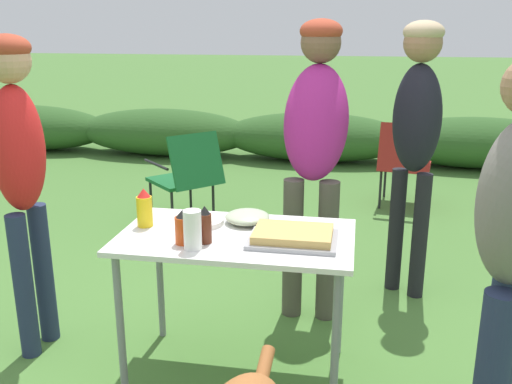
{
  "coord_description": "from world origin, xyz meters",
  "views": [
    {
      "loc": [
        0.54,
        -2.46,
        1.69
      ],
      "look_at": [
        0.06,
        0.21,
        0.89
      ],
      "focal_mm": 40.0,
      "sensor_mm": 36.0,
      "label": 1
    }
  ],
  "objects": [
    {
      "name": "standing_person_in_red_jacket",
      "position": [
        -1.11,
        0.05,
        1.06
      ],
      "size": [
        0.25,
        0.33,
        1.65
      ],
      "rotation": [
        0.0,
        0.0,
        1.49
      ],
      "color": "#232D4C",
      "rests_on": "ground"
    },
    {
      "name": "hot_sauce_bottle",
      "position": [
        -0.21,
        -0.15,
        0.82
      ],
      "size": [
        0.08,
        0.08,
        0.16
      ],
      "color": "#CC4214",
      "rests_on": "folding_table"
    },
    {
      "name": "folding_table",
      "position": [
        0.0,
        0.0,
        0.66
      ],
      "size": [
        1.1,
        0.64,
        0.74
      ],
      "color": "silver",
      "rests_on": "ground"
    },
    {
      "name": "plate_stack",
      "position": [
        -0.19,
        0.11,
        0.75
      ],
      "size": [
        0.2,
        0.2,
        0.03
      ],
      "primitive_type": "cylinder",
      "color": "white",
      "rests_on": "folding_table"
    },
    {
      "name": "shrub_hedge",
      "position": [
        0.0,
        4.73,
        0.31
      ],
      "size": [
        14.4,
        0.9,
        0.61
      ],
      "color": "#2D5623",
      "rests_on": "ground"
    },
    {
      "name": "mustard_bottle",
      "position": [
        -0.46,
        0.04,
        0.83
      ],
      "size": [
        0.08,
        0.08,
        0.19
      ],
      "color": "yellow",
      "rests_on": "folding_table"
    },
    {
      "name": "mixing_bowl",
      "position": [
        0.02,
        0.17,
        0.77
      ],
      "size": [
        0.22,
        0.22,
        0.06
      ],
      "primitive_type": "ellipsoid",
      "color": "#ADBC99",
      "rests_on": "folding_table"
    },
    {
      "name": "standing_person_in_dark_puffer",
      "position": [
        0.89,
        1.08,
        1.11
      ],
      "size": [
        0.38,
        0.35,
        1.71
      ],
      "rotation": [
        0.0,
        0.0,
        -0.59
      ],
      "color": "black",
      "rests_on": "ground"
    },
    {
      "name": "standing_person_in_olive_jacket",
      "position": [
        0.3,
        0.78,
        1.09
      ],
      "size": [
        0.39,
        0.51,
        1.72
      ],
      "rotation": [
        0.0,
        0.0,
        -0.04
      ],
      "color": "#4C473D",
      "rests_on": "ground"
    },
    {
      "name": "paper_cup_stack",
      "position": [
        -0.15,
        -0.2,
        0.83
      ],
      "size": [
        0.08,
        0.08,
        0.18
      ],
      "primitive_type": "cylinder",
      "color": "white",
      "rests_on": "folding_table"
    },
    {
      "name": "bbq_sauce_bottle",
      "position": [
        -0.12,
        -0.12,
        0.82
      ],
      "size": [
        0.06,
        0.06,
        0.17
      ],
      "color": "#562314",
      "rests_on": "folding_table"
    },
    {
      "name": "food_tray",
      "position": [
        0.27,
        -0.04,
        0.77
      ],
      "size": [
        0.4,
        0.3,
        0.06
      ],
      "color": "#9E9EA3",
      "rests_on": "folding_table"
    },
    {
      "name": "camp_chair_near_hedge",
      "position": [
        0.99,
        2.91,
        0.47
      ],
      "size": [
        0.55,
        0.65,
        0.83
      ],
      "rotation": [
        0.0,
        0.0,
        -0.15
      ],
      "color": "maroon",
      "rests_on": "ground"
    },
    {
      "name": "camp_chair_green_behind_table",
      "position": [
        -0.87,
        2.05,
        0.47
      ],
      "size": [
        0.74,
        0.74,
        0.83
      ],
      "rotation": [
        0.0,
        0.0,
        0.8
      ],
      "color": "#19602D",
      "rests_on": "ground"
    },
    {
      "name": "ground_plane",
      "position": [
        0.0,
        0.0,
        0.0
      ],
      "size": [
        60.0,
        60.0,
        0.0
      ],
      "primitive_type": "plane",
      "color": "#477533"
    }
  ]
}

